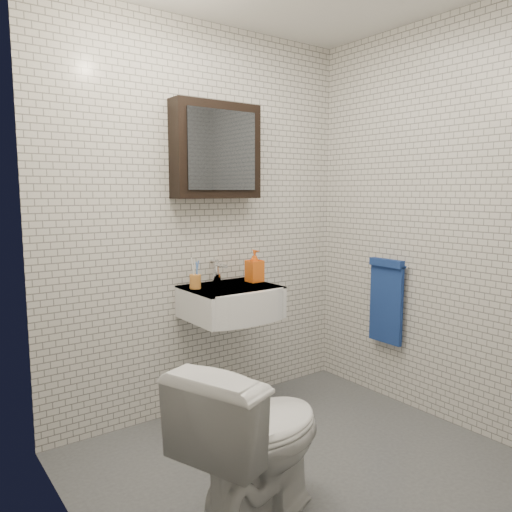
% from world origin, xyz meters
% --- Properties ---
extents(ground, '(2.20, 2.00, 0.01)m').
position_xyz_m(ground, '(0.00, 0.00, 0.01)').
color(ground, '#46494D').
rests_on(ground, ground).
extents(room_shell, '(2.22, 2.02, 2.51)m').
position_xyz_m(room_shell, '(0.00, 0.00, 1.47)').
color(room_shell, silver).
rests_on(room_shell, ground).
extents(washbasin, '(0.55, 0.50, 0.20)m').
position_xyz_m(washbasin, '(0.05, 0.73, 0.76)').
color(washbasin, white).
rests_on(washbasin, room_shell).
extents(faucet, '(0.06, 0.20, 0.15)m').
position_xyz_m(faucet, '(0.05, 0.93, 0.92)').
color(faucet, silver).
rests_on(faucet, washbasin).
extents(mirror_cabinet, '(0.60, 0.15, 0.60)m').
position_xyz_m(mirror_cabinet, '(0.05, 0.93, 1.70)').
color(mirror_cabinet, black).
rests_on(mirror_cabinet, room_shell).
extents(towel_rail, '(0.09, 0.30, 0.58)m').
position_xyz_m(towel_rail, '(1.04, 0.35, 0.72)').
color(towel_rail, silver).
rests_on(towel_rail, room_shell).
extents(toothbrush_cup, '(0.09, 0.09, 0.19)m').
position_xyz_m(toothbrush_cup, '(-0.16, 0.84, 0.90)').
color(toothbrush_cup, '#CA7D32').
rests_on(toothbrush_cup, washbasin).
extents(soap_bottle, '(0.10, 0.10, 0.21)m').
position_xyz_m(soap_bottle, '(0.27, 0.81, 0.96)').
color(soap_bottle, '#E94A18').
rests_on(soap_bottle, washbasin).
extents(toilet, '(0.85, 0.66, 0.76)m').
position_xyz_m(toilet, '(-0.45, -0.19, 0.38)').
color(toilet, silver).
rests_on(toilet, ground).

